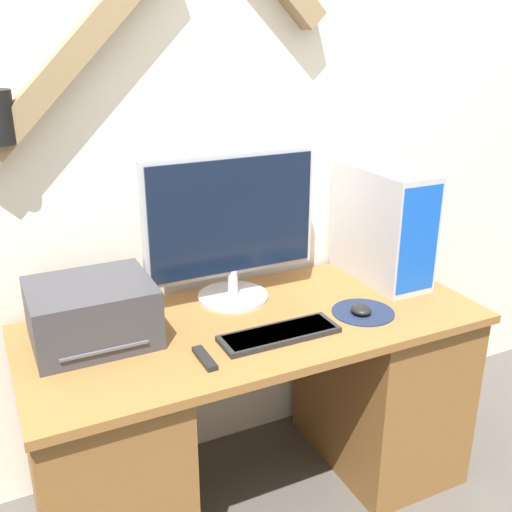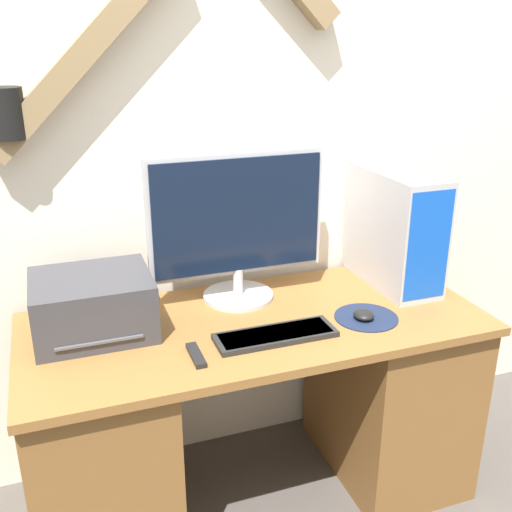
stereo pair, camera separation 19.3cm
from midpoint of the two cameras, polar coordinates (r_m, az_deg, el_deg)
wall_back at (r=2.19m, az=-7.29°, el=12.88°), size 6.40×0.16×2.70m
desk at (r=2.21m, az=-2.59°, el=-14.41°), size 1.55×0.67×0.74m
monitor at (r=2.09m, az=-4.99°, el=3.07°), size 0.63×0.25×0.53m
keyboard at (r=1.92m, az=-0.66°, el=-7.49°), size 0.39×0.13×0.02m
mousepad at (r=2.09m, az=7.57°, el=-5.38°), size 0.22×0.22×0.00m
mouse at (r=2.07m, az=7.36°, el=-5.16°), size 0.07×0.08×0.03m
computer_tower at (r=2.33m, az=9.65°, el=2.99°), size 0.19×0.43×0.44m
printer at (r=1.96m, az=-18.12°, el=-5.23°), size 0.37×0.32×0.19m
remote_control at (r=1.81m, az=-8.02°, el=-9.70°), size 0.03×0.14×0.02m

